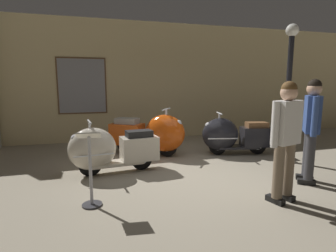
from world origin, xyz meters
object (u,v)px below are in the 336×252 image
scooter_0 (107,149)px  visitor_1 (286,134)px  lamppost (288,92)px  visitor_0 (311,124)px  scooter_2 (231,136)px  info_stanchion (91,175)px  scooter_1 (153,134)px

scooter_0 → visitor_1: (2.36, -1.96, 0.54)m
scooter_0 → lamppost: lamppost is taller
scooter_0 → visitor_0: (3.31, -1.42, 0.56)m
scooter_2 → info_stanchion: 3.80m
scooter_0 → scooter_1: 1.56m
visitor_1 → info_stanchion: size_ratio=1.63×
lamppost → scooter_1: bearing=154.7°
scooter_2 → info_stanchion: bearing=43.3°
lamppost → info_stanchion: (-4.12, -1.14, -1.08)m
scooter_0 → visitor_0: size_ratio=0.97×
visitor_0 → info_stanchion: visitor_0 is taller
scooter_1 → visitor_1: bearing=-33.2°
scooter_1 → info_stanchion: (-1.44, -2.41, -0.07)m
scooter_0 → visitor_0: 3.64m
lamppost → scooter_0: bearing=177.0°
lamppost → visitor_0: (-0.51, -1.22, -0.49)m
scooter_1 → visitor_0: visitor_0 is taller
scooter_0 → info_stanchion: (-0.31, -1.34, -0.03)m
scooter_1 → visitor_0: size_ratio=1.02×
lamppost → visitor_0: 1.41m
scooter_0 → info_stanchion: info_stanchion is taller
visitor_0 → info_stanchion: bearing=34.0°
scooter_0 → info_stanchion: 1.38m
visitor_0 → visitor_1: 1.09m
scooter_2 → lamppost: (0.87, -0.81, 1.05)m
scooter_1 → visitor_1: 3.31m
scooter_0 → scooter_2: 3.01m
visitor_0 → scooter_2: bearing=-44.7°
scooter_1 → info_stanchion: bearing=-86.1°
info_stanchion → visitor_1: bearing=-13.1°
scooter_0 → lamppost: size_ratio=0.59×
scooter_2 → info_stanchion: (-3.26, -1.95, -0.02)m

